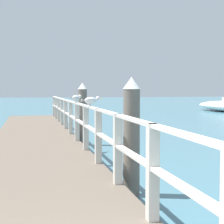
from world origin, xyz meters
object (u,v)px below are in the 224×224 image
dock_piling_near (131,136)px  seagull_background (76,98)px  seagull_foreground (91,100)px  dock_piling_far (83,114)px

dock_piling_near → seagull_background: (-0.37, 4.40, 0.55)m
seagull_foreground → seagull_background: same height
dock_piling_far → seagull_foreground: size_ratio=4.23×
dock_piling_near → seagull_foreground: (-0.37, 1.89, 0.55)m
dock_piling_far → seagull_background: dock_piling_far is taller
dock_piling_far → seagull_background: 1.46m
seagull_foreground → seagull_background: bearing=166.2°
dock_piling_far → seagull_background: (-0.37, -1.30, 0.55)m
dock_piling_far → seagull_foreground: 3.87m
dock_piling_far → seagull_background: size_ratio=5.10×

